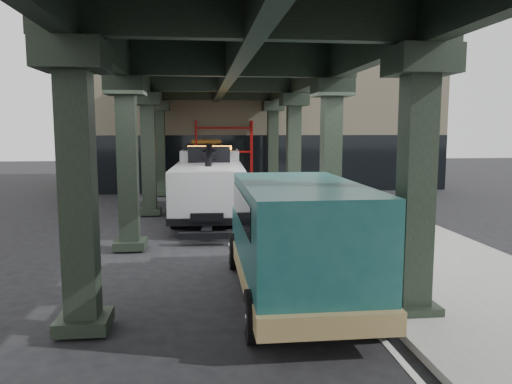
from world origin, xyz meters
TOP-DOWN VIEW (x-y plane):
  - ground at (0.00, 0.00)m, footprint 90.00×90.00m
  - sidewalk at (4.50, 2.00)m, footprint 5.00×40.00m
  - lane_stripe at (1.70, 2.00)m, footprint 0.12×38.00m
  - viaduct at (-0.40, 2.00)m, footprint 7.40×32.00m
  - building at (2.00, 20.00)m, footprint 22.00×10.00m
  - scaffolding at (0.00, 14.64)m, footprint 3.08×0.88m
  - tow_truck at (-0.95, 7.55)m, footprint 2.98×9.11m
  - towed_van at (0.61, -2.82)m, footprint 2.50×6.17m

SIDE VIEW (x-z plane):
  - ground at x=0.00m, z-range 0.00..0.00m
  - lane_stripe at x=1.70m, z-range 0.00..0.01m
  - sidewalk at x=4.50m, z-range 0.00..0.15m
  - towed_van at x=0.61m, z-range 0.09..2.59m
  - tow_truck at x=-0.95m, z-range -0.04..2.92m
  - scaffolding at x=0.00m, z-range 0.11..4.11m
  - building at x=2.00m, z-range 0.00..8.00m
  - viaduct at x=-0.40m, z-range 2.26..8.66m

